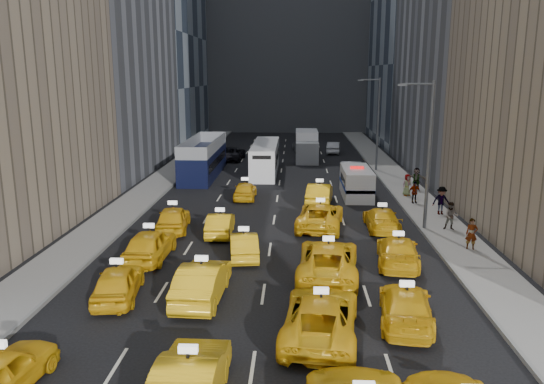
{
  "coord_description": "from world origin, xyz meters",
  "views": [
    {
      "loc": [
        1.32,
        -19.56,
        9.43
      ],
      "look_at": [
        -0.11,
        13.4,
        2.0
      ],
      "focal_mm": 35.0,
      "sensor_mm": 36.0,
      "label": 1
    }
  ],
  "objects_px": {
    "nypd_van": "(356,183)",
    "pedestrian_0": "(472,234)",
    "city_bus": "(265,158)",
    "taxi_1": "(189,383)",
    "double_decker": "(204,158)",
    "taxi_0": "(0,373)",
    "box_truck": "(307,146)"
  },
  "relations": [
    {
      "from": "nypd_van",
      "to": "pedestrian_0",
      "type": "bearing_deg",
      "value": -66.7
    },
    {
      "from": "city_bus",
      "to": "taxi_1",
      "type": "bearing_deg",
      "value": -84.62
    },
    {
      "from": "taxi_1",
      "to": "double_decker",
      "type": "relative_size",
      "value": 0.42
    },
    {
      "from": "taxi_0",
      "to": "box_truck",
      "type": "xyz_separation_m",
      "value": [
        10.0,
        44.24,
        0.86
      ]
    },
    {
      "from": "taxi_1",
      "to": "double_decker",
      "type": "height_order",
      "value": "double_decker"
    },
    {
      "from": "nypd_van",
      "to": "pedestrian_0",
      "type": "distance_m",
      "value": 13.67
    },
    {
      "from": "taxi_1",
      "to": "city_bus",
      "type": "xyz_separation_m",
      "value": [
        0.09,
        36.99,
        0.58
      ]
    },
    {
      "from": "pedestrian_0",
      "to": "city_bus",
      "type": "bearing_deg",
      "value": 127.86
    },
    {
      "from": "city_bus",
      "to": "pedestrian_0",
      "type": "height_order",
      "value": "city_bus"
    },
    {
      "from": "nypd_van",
      "to": "city_bus",
      "type": "xyz_separation_m",
      "value": [
        -7.64,
        9.88,
        0.33
      ]
    },
    {
      "from": "city_bus",
      "to": "box_truck",
      "type": "distance_m",
      "value": 8.74
    },
    {
      "from": "taxi_0",
      "to": "pedestrian_0",
      "type": "relative_size",
      "value": 2.49
    },
    {
      "from": "taxi_1",
      "to": "box_truck",
      "type": "xyz_separation_m",
      "value": [
        4.23,
        44.68,
        0.74
      ]
    },
    {
      "from": "taxi_0",
      "to": "nypd_van",
      "type": "xyz_separation_m",
      "value": [
        13.5,
        26.67,
        0.36
      ]
    },
    {
      "from": "nypd_van",
      "to": "city_bus",
      "type": "bearing_deg",
      "value": 130.82
    },
    {
      "from": "taxi_0",
      "to": "double_decker",
      "type": "xyz_separation_m",
      "value": [
        0.18,
        34.77,
        0.99
      ]
    },
    {
      "from": "taxi_0",
      "to": "city_bus",
      "type": "xyz_separation_m",
      "value": [
        5.86,
        36.55,
        0.7
      ]
    },
    {
      "from": "box_truck",
      "to": "taxi_1",
      "type": "bearing_deg",
      "value": -88.38
    },
    {
      "from": "double_decker",
      "to": "box_truck",
      "type": "relative_size",
      "value": 1.66
    },
    {
      "from": "double_decker",
      "to": "box_truck",
      "type": "distance_m",
      "value": 13.64
    },
    {
      "from": "nypd_van",
      "to": "box_truck",
      "type": "distance_m",
      "value": 17.93
    },
    {
      "from": "nypd_van",
      "to": "double_decker",
      "type": "height_order",
      "value": "double_decker"
    },
    {
      "from": "taxi_1",
      "to": "nypd_van",
      "type": "distance_m",
      "value": 28.19
    },
    {
      "from": "pedestrian_0",
      "to": "box_truck",
      "type": "bearing_deg",
      "value": 114.43
    },
    {
      "from": "taxi_1",
      "to": "taxi_0",
      "type": "bearing_deg",
      "value": -3.55
    },
    {
      "from": "double_decker",
      "to": "pedestrian_0",
      "type": "relative_size",
      "value": 7.08
    },
    {
      "from": "nypd_van",
      "to": "double_decker",
      "type": "xyz_separation_m",
      "value": [
        -13.32,
        8.1,
        0.62
      ]
    },
    {
      "from": "city_bus",
      "to": "double_decker",
      "type": "bearing_deg",
      "value": -157.0
    },
    {
      "from": "city_bus",
      "to": "pedestrian_0",
      "type": "bearing_deg",
      "value": -55.91
    },
    {
      "from": "nypd_van",
      "to": "taxi_1",
      "type": "bearing_deg",
      "value": -102.83
    },
    {
      "from": "box_truck",
      "to": "double_decker",
      "type": "bearing_deg",
      "value": -128.97
    },
    {
      "from": "double_decker",
      "to": "box_truck",
      "type": "bearing_deg",
      "value": 48.29
    }
  ]
}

